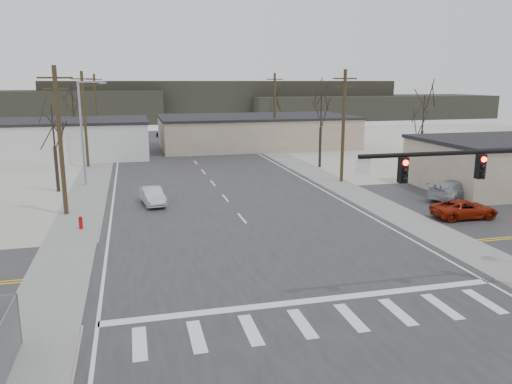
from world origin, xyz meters
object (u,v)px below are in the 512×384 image
at_px(car_parked_red, 465,209).
at_px(traffic_signal_mast, 501,188).
at_px(sedan_crossing, 152,196).
at_px(car_far_b, 164,132).
at_px(car_parked_silver, 457,190).
at_px(fire_hydrant, 81,223).
at_px(car_parked_dark_a, 495,190).
at_px(car_far_a, 206,143).

bearing_deg(car_parked_red, traffic_signal_mast, 150.79).
height_order(traffic_signal_mast, sedan_crossing, traffic_signal_mast).
bearing_deg(car_far_b, traffic_signal_mast, -61.25).
relative_size(traffic_signal_mast, car_parked_silver, 1.68).
xyz_separation_m(fire_hydrant, car_parked_dark_a, (30.23, 0.50, 0.37)).
xyz_separation_m(sedan_crossing, car_far_b, (4.00, 47.28, 0.04)).
relative_size(fire_hydrant, car_parked_silver, 0.16).
distance_m(fire_hydrant, car_parked_silver, 27.46).
bearing_deg(car_parked_red, car_parked_silver, -28.30).
height_order(sedan_crossing, car_parked_silver, car_parked_silver).
bearing_deg(sedan_crossing, car_parked_dark_a, -19.44).
relative_size(car_far_a, car_parked_silver, 0.92).
relative_size(sedan_crossing, car_parked_red, 0.89).
bearing_deg(traffic_signal_mast, car_far_a, 95.81).
height_order(fire_hydrant, car_parked_silver, car_parked_silver).
xyz_separation_m(traffic_signal_mast, car_parked_dark_a, (12.14, 14.70, -3.85)).
bearing_deg(sedan_crossing, fire_hydrant, -139.28).
bearing_deg(car_parked_dark_a, car_parked_silver, 60.26).
relative_size(sedan_crossing, car_far_b, 0.98).
bearing_deg(sedan_crossing, car_parked_red, -32.65).
xyz_separation_m(fire_hydrant, car_far_a, (13.05, 35.39, 0.30)).
relative_size(car_parked_red, car_parked_silver, 0.82).
xyz_separation_m(fire_hydrant, car_parked_red, (24.63, -3.54, 0.19)).
bearing_deg(fire_hydrant, traffic_signal_mast, -38.13).
bearing_deg(car_far_a, car_parked_red, 128.04).
distance_m(car_far_a, car_parked_dark_a, 38.89).
bearing_deg(fire_hydrant, car_parked_dark_a, 0.94).
bearing_deg(car_far_b, fire_hydrant, -78.61).
height_order(traffic_signal_mast, car_parked_dark_a, traffic_signal_mast).
distance_m(car_parked_red, car_parked_silver, 5.50).
xyz_separation_m(fire_hydrant, sedan_crossing, (4.60, 5.37, 0.24)).
bearing_deg(sedan_crossing, car_far_b, 76.48).
height_order(car_far_b, car_parked_dark_a, car_parked_dark_a).
xyz_separation_m(sedan_crossing, car_parked_dark_a, (25.63, -4.87, 0.13)).
bearing_deg(traffic_signal_mast, fire_hydrant, 141.87).
distance_m(fire_hydrant, car_far_b, 53.34).
distance_m(sedan_crossing, car_parked_silver, 23.21).
relative_size(traffic_signal_mast, car_far_b, 2.25).
xyz_separation_m(traffic_signal_mast, fire_hydrant, (-18.09, 14.20, -4.22)).
bearing_deg(car_parked_dark_a, car_parked_red, 110.02).
xyz_separation_m(car_far_b, car_parked_silver, (18.84, -51.45, 0.08)).
bearing_deg(car_parked_silver, car_far_a, 3.69).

